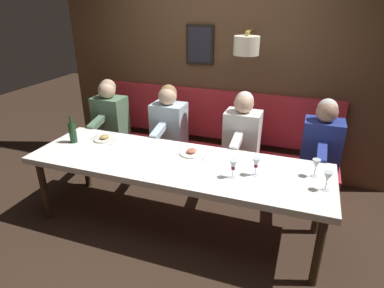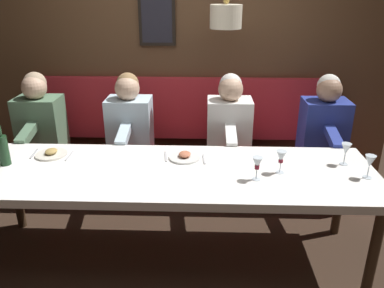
{
  "view_description": "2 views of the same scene",
  "coord_description": "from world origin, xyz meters",
  "views": [
    {
      "loc": [
        -2.61,
        -1.1,
        2.16
      ],
      "look_at": [
        0.05,
        -0.15,
        0.92
      ],
      "focal_mm": 30.85,
      "sensor_mm": 36.0,
      "label": 1
    },
    {
      "loc": [
        -2.45,
        -0.23,
        1.95
      ],
      "look_at": [
        0.05,
        -0.15,
        0.92
      ],
      "focal_mm": 36.07,
      "sensor_mm": 36.0,
      "label": 2
    }
  ],
  "objects": [
    {
      "name": "wine_bottle",
      "position": [
        0.05,
        1.21,
        0.86
      ],
      "size": [
        0.08,
        0.08,
        0.3
      ],
      "color": "#19381E",
      "rests_on": "dining_table"
    },
    {
      "name": "ground_plane",
      "position": [
        0.0,
        0.0,
        0.0
      ],
      "size": [
        12.0,
        12.0,
        0.0
      ],
      "primitive_type": "plane",
      "color": "#332319"
    },
    {
      "name": "diner_near",
      "position": [
        0.88,
        -0.46,
        0.82
      ],
      "size": [
        0.6,
        0.4,
        0.79
      ],
      "color": "white",
      "rests_on": "banquette_bench"
    },
    {
      "name": "place_setting_0",
      "position": [
        0.22,
        0.94,
        0.75
      ],
      "size": [
        0.24,
        0.32,
        0.05
      ],
      "color": "silver",
      "rests_on": "dining_table"
    },
    {
      "name": "wine_glass_3",
      "position": [
        0.14,
        -1.25,
        0.86
      ],
      "size": [
        0.07,
        0.07,
        0.16
      ],
      "color": "silver",
      "rests_on": "dining_table"
    },
    {
      "name": "wine_glass_0",
      "position": [
        -0.07,
        -1.34,
        0.86
      ],
      "size": [
        0.07,
        0.07,
        0.16
      ],
      "color": "silver",
      "rests_on": "dining_table"
    },
    {
      "name": "place_setting_1",
      "position": [
        0.2,
        -0.09,
        0.75
      ],
      "size": [
        0.24,
        0.32,
        0.05
      ],
      "color": "silver",
      "rests_on": "dining_table"
    },
    {
      "name": "wine_glass_1",
      "position": [
        -0.12,
        -0.59,
        0.86
      ],
      "size": [
        0.07,
        0.07,
        0.16
      ],
      "color": "silver",
      "rests_on": "dining_table"
    },
    {
      "name": "diner_middle",
      "position": [
        0.88,
        0.46,
        0.82
      ],
      "size": [
        0.6,
        0.4,
        0.79
      ],
      "color": "silver",
      "rests_on": "banquette_bench"
    },
    {
      "name": "back_wall_panel",
      "position": [
        1.46,
        -0.0,
        1.36
      ],
      "size": [
        0.59,
        4.3,
        2.9
      ],
      "color": "brown",
      "rests_on": "ground_plane"
    },
    {
      "name": "dining_table",
      "position": [
        0.0,
        0.0,
        0.68
      ],
      "size": [
        0.9,
        2.9,
        0.74
      ],
      "color": "white",
      "rests_on": "ground_plane"
    },
    {
      "name": "diner_nearest",
      "position": [
        0.88,
        -1.31,
        0.82
      ],
      "size": [
        0.6,
        0.4,
        0.79
      ],
      "color": "#283893",
      "rests_on": "banquette_bench"
    },
    {
      "name": "banquette_bench",
      "position": [
        0.89,
        0.0,
        0.23
      ],
      "size": [
        0.52,
        3.1,
        0.45
      ],
      "primitive_type": "cube",
      "color": "red",
      "rests_on": "ground_plane"
    },
    {
      "name": "diner_far",
      "position": [
        0.88,
        1.29,
        0.82
      ],
      "size": [
        0.6,
        0.4,
        0.79
      ],
      "color": "#567A5B",
      "rests_on": "banquette_bench"
    },
    {
      "name": "wine_glass_2",
      "position": [
        -0.02,
        -0.76,
        0.86
      ],
      "size": [
        0.07,
        0.07,
        0.16
      ],
      "color": "silver",
      "rests_on": "dining_table"
    }
  ]
}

